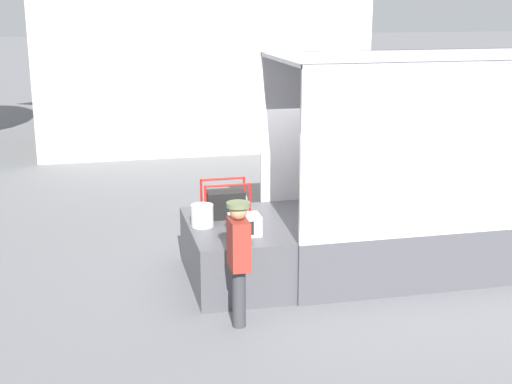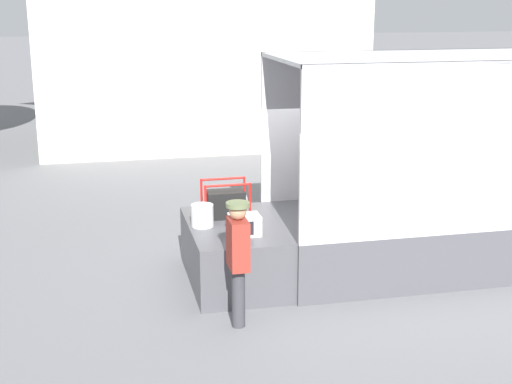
{
  "view_description": "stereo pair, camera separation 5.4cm",
  "coord_description": "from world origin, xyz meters",
  "px_view_note": "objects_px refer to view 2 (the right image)",
  "views": [
    {
      "loc": [
        -2.71,
        -10.21,
        4.25
      ],
      "look_at": [
        -0.4,
        -0.2,
        1.47
      ],
      "focal_mm": 50.0,
      "sensor_mm": 36.0,
      "label": 1
    },
    {
      "loc": [
        -2.66,
        -10.22,
        4.25
      ],
      "look_at": [
        -0.4,
        -0.2,
        1.47
      ],
      "focal_mm": 50.0,
      "sensor_mm": 36.0,
      "label": 2
    }
  ],
  "objects_px": {
    "portable_generator": "(227,203)",
    "worker_person": "(238,251)",
    "microwave": "(244,225)",
    "box_truck": "(509,205)",
    "orange_bucket": "(202,215)"
  },
  "relations": [
    {
      "from": "orange_bucket",
      "to": "microwave",
      "type": "bearing_deg",
      "value": -44.6
    },
    {
      "from": "microwave",
      "to": "worker_person",
      "type": "height_order",
      "value": "worker_person"
    },
    {
      "from": "box_truck",
      "to": "orange_bucket",
      "type": "xyz_separation_m",
      "value": [
        -5.17,
        0.02,
        0.16
      ]
    },
    {
      "from": "box_truck",
      "to": "orange_bucket",
      "type": "height_order",
      "value": "box_truck"
    },
    {
      "from": "portable_generator",
      "to": "orange_bucket",
      "type": "height_order",
      "value": "portable_generator"
    },
    {
      "from": "portable_generator",
      "to": "worker_person",
      "type": "height_order",
      "value": "worker_person"
    },
    {
      "from": "portable_generator",
      "to": "orange_bucket",
      "type": "distance_m",
      "value": 0.6
    },
    {
      "from": "portable_generator",
      "to": "worker_person",
      "type": "relative_size",
      "value": 0.42
    },
    {
      "from": "microwave",
      "to": "worker_person",
      "type": "relative_size",
      "value": 0.26
    },
    {
      "from": "box_truck",
      "to": "orange_bucket",
      "type": "relative_size",
      "value": 20.79
    },
    {
      "from": "box_truck",
      "to": "worker_person",
      "type": "distance_m",
      "value": 5.2
    },
    {
      "from": "microwave",
      "to": "orange_bucket",
      "type": "xyz_separation_m",
      "value": [
        -0.54,
        0.53,
        0.02
      ]
    },
    {
      "from": "worker_person",
      "to": "orange_bucket",
      "type": "bearing_deg",
      "value": 97.96
    },
    {
      "from": "box_truck",
      "to": "worker_person",
      "type": "bearing_deg",
      "value": -162.01
    },
    {
      "from": "box_truck",
      "to": "microwave",
      "type": "distance_m",
      "value": 4.66
    }
  ]
}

